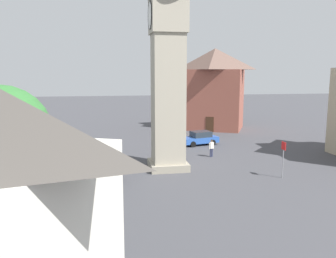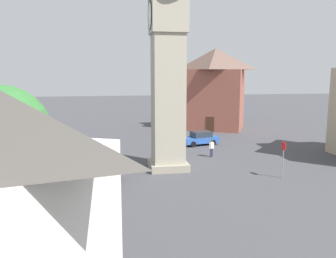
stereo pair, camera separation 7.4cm
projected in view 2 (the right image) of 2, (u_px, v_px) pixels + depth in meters
ground_plane at (168, 168)px, 28.78m from camera, size 200.00×200.00×0.00m
clock_tower at (168, 27)px, 26.97m from camera, size 3.78×3.78×19.66m
car_blue_kerb at (91, 172)px, 24.92m from camera, size 2.16×4.29×1.53m
car_silver_kerb at (200, 138)px, 38.27m from camera, size 2.57×4.40×1.53m
car_red_corner at (40, 162)px, 27.84m from camera, size 3.12×4.46×1.53m
pedestrian at (212, 146)px, 32.66m from camera, size 0.32×0.53×1.69m
tree at (1, 135)px, 19.46m from camera, size 5.71×5.71×7.27m
building_terrace_right at (215, 88)px, 49.11m from camera, size 9.89×10.42×11.43m
road_sign at (283, 154)px, 25.81m from camera, size 0.60×0.07×2.80m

